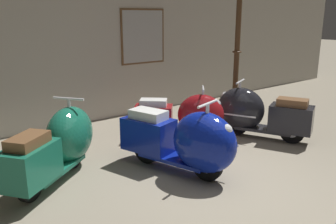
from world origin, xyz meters
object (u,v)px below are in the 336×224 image
at_px(lamppost, 237,44).
at_px(scooter_2, 186,116).
at_px(scooter_1, 186,141).
at_px(scooter_3, 255,113).
at_px(scooter_0, 59,144).

bearing_deg(lamppost, scooter_2, -171.66).
bearing_deg(scooter_1, lamppost, 101.02).
bearing_deg(scooter_3, lamppost, -51.06).
xyz_separation_m(scooter_3, lamppost, (0.44, 0.91, 1.19)).
bearing_deg(scooter_0, lamppost, -32.54).
height_order(scooter_1, scooter_2, scooter_1).
bearing_deg(scooter_0, scooter_1, -72.10).
height_order(scooter_3, lamppost, lamppost).
xyz_separation_m(scooter_1, lamppost, (2.51, 1.34, 1.16)).
xyz_separation_m(scooter_0, scooter_1, (1.46, -1.02, 0.01)).
bearing_deg(scooter_2, scooter_1, -89.02).
xyz_separation_m(scooter_2, scooter_3, (1.11, -0.68, 0.03)).
bearing_deg(scooter_0, scooter_3, -46.60).
bearing_deg(scooter_1, scooter_2, 122.11).
bearing_deg(lamppost, scooter_1, -151.96).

